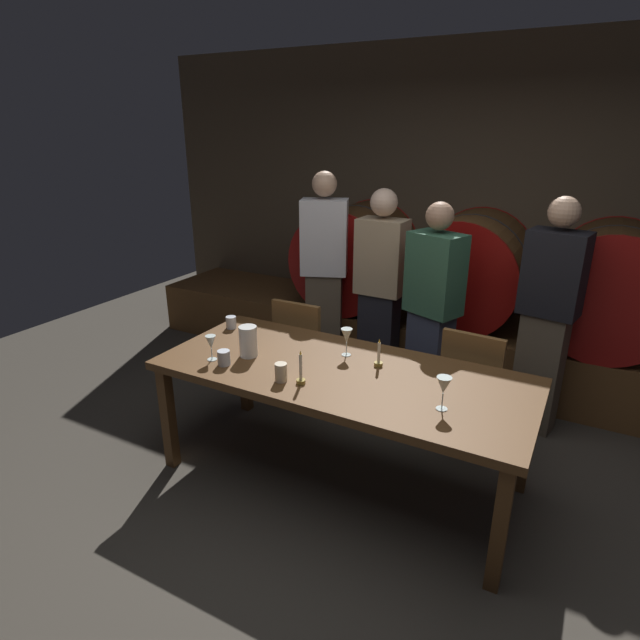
{
  "coord_description": "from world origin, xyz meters",
  "views": [
    {
      "loc": [
        0.94,
        -2.31,
        2.11
      ],
      "look_at": [
        -0.45,
        0.27,
        1.01
      ],
      "focal_mm": 29.23,
      "sensor_mm": 36.0,
      "label": 1
    }
  ],
  "objects": [
    {
      "name": "ground_plane",
      "position": [
        0.0,
        0.0,
        0.0
      ],
      "size": [
        8.9,
        8.9,
        0.0
      ],
      "primitive_type": "plane",
      "color": "#3F3A33"
    },
    {
      "name": "back_wall",
      "position": [
        0.0,
        2.62,
        1.41
      ],
      "size": [
        6.85,
        0.24,
        2.82
      ],
      "primitive_type": "cube",
      "color": "brown",
      "rests_on": "ground"
    },
    {
      "name": "barrel_shelf",
      "position": [
        0.0,
        2.07,
        0.25
      ],
      "size": [
        6.16,
        0.9,
        0.49
      ],
      "primitive_type": "cube",
      "color": "brown",
      "rests_on": "ground"
    },
    {
      "name": "wine_barrel_left",
      "position": [
        -1.04,
        2.07,
        0.96
      ],
      "size": [
        0.95,
        0.9,
        0.95
      ],
      "color": "#513319",
      "rests_on": "barrel_shelf"
    },
    {
      "name": "wine_barrel_center",
      "position": [
        0.02,
        2.07,
        0.96
      ],
      "size": [
        0.95,
        0.9,
        0.95
      ],
      "color": "brown",
      "rests_on": "barrel_shelf"
    },
    {
      "name": "wine_barrel_right",
      "position": [
        1.08,
        2.07,
        0.96
      ],
      "size": [
        0.95,
        0.9,
        0.95
      ],
      "color": "#513319",
      "rests_on": "barrel_shelf"
    },
    {
      "name": "dining_table",
      "position": [
        -0.27,
        0.2,
        0.69
      ],
      "size": [
        2.22,
        0.95,
        0.76
      ],
      "color": "brown",
      "rests_on": "ground"
    },
    {
      "name": "chair_left",
      "position": [
        -0.95,
        0.92,
        0.49
      ],
      "size": [
        0.4,
        0.4,
        0.88
      ],
      "rotation": [
        0.0,
        0.0,
        3.14
      ],
      "color": "brown",
      "rests_on": "ground"
    },
    {
      "name": "chair_right",
      "position": [
        0.36,
        0.93,
        0.49
      ],
      "size": [
        0.43,
        0.43,
        0.88
      ],
      "rotation": [
        0.0,
        0.0,
        3.08
      ],
      "color": "brown",
      "rests_on": "ground"
    },
    {
      "name": "guest_far_left",
      "position": [
        -1.06,
        1.47,
        0.91
      ],
      "size": [
        0.44,
        0.36,
        1.78
      ],
      "rotation": [
        0.0,
        0.0,
        3.53
      ],
      "color": "brown",
      "rests_on": "ground"
    },
    {
      "name": "guest_center_left",
      "position": [
        -0.55,
        1.47,
        0.86
      ],
      "size": [
        0.39,
        0.25,
        1.67
      ],
      "rotation": [
        0.0,
        0.0,
        3.11
      ],
      "color": "black",
      "rests_on": "ground"
    },
    {
      "name": "guest_center_right",
      "position": [
        -0.04,
        1.23,
        0.83
      ],
      "size": [
        0.44,
        0.36,
        1.63
      ],
      "rotation": [
        0.0,
        0.0,
        2.76
      ],
      "color": "#33384C",
      "rests_on": "ground"
    },
    {
      "name": "guest_far_right",
      "position": [
        0.72,
        1.42,
        0.87
      ],
      "size": [
        0.42,
        0.31,
        1.69
      ],
      "rotation": [
        0.0,
        0.0,
        2.96
      ],
      "color": "brown",
      "rests_on": "ground"
    },
    {
      "name": "candle_left",
      "position": [
        -0.39,
        -0.07,
        0.81
      ],
      "size": [
        0.05,
        0.05,
        0.2
      ],
      "color": "olive",
      "rests_on": "dining_table"
    },
    {
      "name": "candle_right",
      "position": [
        -0.1,
        0.35,
        0.8
      ],
      "size": [
        0.05,
        0.05,
        0.18
      ],
      "color": "olive",
      "rests_on": "dining_table"
    },
    {
      "name": "pitcher",
      "position": [
        -0.87,
        0.1,
        0.85
      ],
      "size": [
        0.11,
        0.11,
        0.2
      ],
      "color": "white",
      "rests_on": "dining_table"
    },
    {
      "name": "wine_glass_left",
      "position": [
        -1.04,
        -0.06,
        0.87
      ],
      "size": [
        0.07,
        0.07,
        0.16
      ],
      "color": "silver",
      "rests_on": "dining_table"
    },
    {
      "name": "wine_glass_center",
      "position": [
        -0.34,
        0.4,
        0.88
      ],
      "size": [
        0.07,
        0.07,
        0.18
      ],
      "color": "silver",
      "rests_on": "dining_table"
    },
    {
      "name": "wine_glass_right",
      "position": [
        0.38,
        0.03,
        0.89
      ],
      "size": [
        0.08,
        0.08,
        0.18
      ],
      "color": "silver",
      "rests_on": "dining_table"
    },
    {
      "name": "cup_left",
      "position": [
        -1.26,
        0.43,
        0.8
      ],
      "size": [
        0.07,
        0.07,
        0.09
      ],
      "primitive_type": "cylinder",
      "color": "silver",
      "rests_on": "dining_table"
    },
    {
      "name": "cup_center",
      "position": [
        -0.93,
        -0.08,
        0.8
      ],
      "size": [
        0.08,
        0.08,
        0.09
      ],
      "primitive_type": "cylinder",
      "color": "silver",
      "rests_on": "dining_table"
    },
    {
      "name": "cup_right",
      "position": [
        -0.51,
        -0.09,
        0.81
      ],
      "size": [
        0.07,
        0.07,
        0.11
      ],
      "primitive_type": "cylinder",
      "color": "beige",
      "rests_on": "dining_table"
    }
  ]
}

